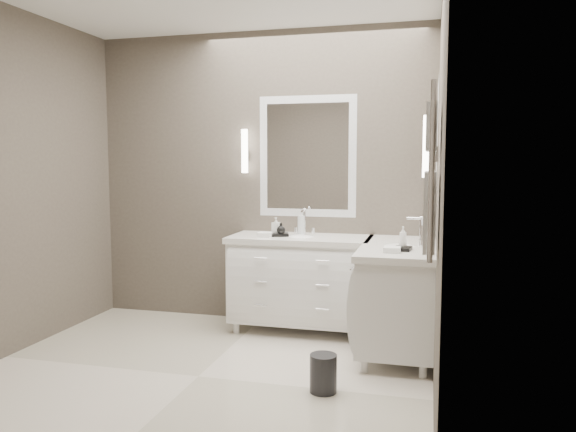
% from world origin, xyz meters
% --- Properties ---
extents(floor, '(3.20, 3.00, 0.01)m').
position_xyz_m(floor, '(0.00, 0.00, -0.01)').
color(floor, white).
rests_on(floor, ground).
extents(wall_back, '(3.20, 0.01, 2.70)m').
position_xyz_m(wall_back, '(0.00, 1.50, 1.35)').
color(wall_back, '#4F473F').
rests_on(wall_back, floor).
extents(wall_front, '(3.20, 0.01, 2.70)m').
position_xyz_m(wall_front, '(0.00, -1.50, 1.35)').
color(wall_front, '#4F473F').
rests_on(wall_front, floor).
extents(wall_right, '(0.01, 3.00, 2.70)m').
position_xyz_m(wall_right, '(1.60, 0.00, 1.35)').
color(wall_right, '#4F473F').
rests_on(wall_right, floor).
extents(vanity_back, '(1.24, 0.59, 0.97)m').
position_xyz_m(vanity_back, '(0.45, 1.23, 0.49)').
color(vanity_back, white).
rests_on(vanity_back, floor).
extents(vanity_right, '(0.59, 1.24, 0.97)m').
position_xyz_m(vanity_right, '(1.33, 0.90, 0.49)').
color(vanity_right, white).
rests_on(vanity_right, floor).
extents(mirror_back, '(0.90, 0.02, 1.10)m').
position_xyz_m(mirror_back, '(0.45, 1.49, 1.55)').
color(mirror_back, white).
rests_on(mirror_back, wall_back).
extents(mirror_right, '(0.02, 0.90, 1.10)m').
position_xyz_m(mirror_right, '(1.59, 0.80, 1.55)').
color(mirror_right, white).
rests_on(mirror_right, wall_right).
extents(sconce_back, '(0.06, 0.06, 0.40)m').
position_xyz_m(sconce_back, '(-0.13, 1.43, 1.59)').
color(sconce_back, white).
rests_on(sconce_back, wall_back).
extents(sconce_right, '(0.06, 0.06, 0.40)m').
position_xyz_m(sconce_right, '(1.53, 0.22, 1.59)').
color(sconce_right, white).
rests_on(sconce_right, wall_right).
extents(towel_bar_corner, '(0.03, 0.22, 0.30)m').
position_xyz_m(towel_bar_corner, '(1.54, 1.36, 1.12)').
color(towel_bar_corner, white).
rests_on(towel_bar_corner, wall_right).
extents(towel_ladder, '(0.06, 0.58, 0.90)m').
position_xyz_m(towel_ladder, '(1.55, -0.40, 1.39)').
color(towel_ladder, white).
rests_on(towel_ladder, wall_right).
extents(waste_bin, '(0.22, 0.22, 0.25)m').
position_xyz_m(waste_bin, '(0.90, -0.04, 0.12)').
color(waste_bin, black).
rests_on(waste_bin, floor).
extents(amenity_tray_back, '(0.20, 0.18, 0.03)m').
position_xyz_m(amenity_tray_back, '(0.26, 1.19, 0.86)').
color(amenity_tray_back, black).
rests_on(amenity_tray_back, vanity_back).
extents(amenity_tray_right, '(0.14, 0.17, 0.02)m').
position_xyz_m(amenity_tray_right, '(1.36, 0.65, 0.86)').
color(amenity_tray_right, black).
rests_on(amenity_tray_right, vanity_right).
extents(water_bottle, '(0.08, 0.08, 0.18)m').
position_xyz_m(water_bottle, '(0.45, 1.26, 0.94)').
color(water_bottle, silver).
rests_on(water_bottle, vanity_back).
extents(soap_bottle_a, '(0.07, 0.07, 0.14)m').
position_xyz_m(soap_bottle_a, '(0.23, 1.21, 0.94)').
color(soap_bottle_a, white).
rests_on(soap_bottle_a, amenity_tray_back).
extents(soap_bottle_b, '(0.09, 0.09, 0.10)m').
position_xyz_m(soap_bottle_b, '(0.29, 1.16, 0.92)').
color(soap_bottle_b, black).
rests_on(soap_bottle_b, amenity_tray_back).
extents(soap_bottle_c, '(0.07, 0.07, 0.15)m').
position_xyz_m(soap_bottle_c, '(1.36, 0.65, 0.95)').
color(soap_bottle_c, white).
rests_on(soap_bottle_c, amenity_tray_right).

